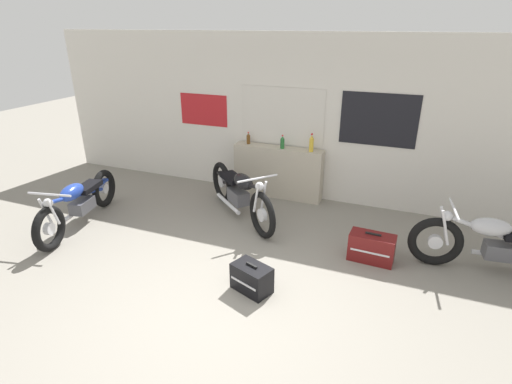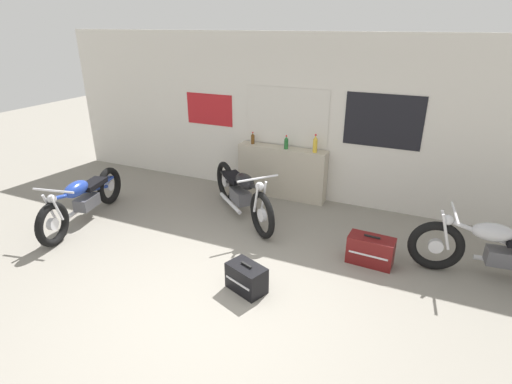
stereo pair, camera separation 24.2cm
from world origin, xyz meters
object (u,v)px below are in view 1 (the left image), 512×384
(motorcycle_black, at_px, (240,193))
(hard_case_black, at_px, (252,278))
(bottle_center, at_px, (311,144))
(hard_case_darkred, at_px, (372,248))
(bottle_leftmost, at_px, (248,139))
(motorcycle_blue, at_px, (79,202))
(motorcycle_silver, at_px, (496,244))
(bottle_left_center, at_px, (282,143))

(motorcycle_black, distance_m, hard_case_black, 1.97)
(bottle_center, height_order, hard_case_darkred, bottle_center)
(bottle_center, xyz_separation_m, hard_case_darkred, (1.26, -1.55, -0.87))
(bottle_leftmost, distance_m, motorcycle_blue, 2.98)
(motorcycle_silver, relative_size, hard_case_black, 3.89)
(bottle_center, bearing_deg, hard_case_darkred, -50.90)
(bottle_leftmost, xyz_separation_m, hard_case_black, (1.20, -2.77, -0.85))
(motorcycle_black, xyz_separation_m, hard_case_darkred, (2.13, -0.55, -0.23))
(motorcycle_silver, bearing_deg, bottle_center, 154.78)
(motorcycle_blue, relative_size, hard_case_darkred, 3.48)
(motorcycle_blue, bearing_deg, bottle_left_center, 40.41)
(motorcycle_blue, relative_size, hard_case_black, 3.93)
(bottle_leftmost, relative_size, bottle_center, 0.69)
(bottle_left_center, bearing_deg, motorcycle_black, -110.50)
(bottle_left_center, xyz_separation_m, motorcycle_blue, (-2.55, -2.17, -0.64))
(bottle_center, distance_m, motorcycle_black, 1.47)
(motorcycle_blue, bearing_deg, bottle_leftmost, 49.60)
(bottle_leftmost, relative_size, hard_case_black, 0.40)
(bottle_left_center, relative_size, hard_case_darkred, 0.40)
(hard_case_darkred, bearing_deg, motorcycle_black, 165.67)
(bottle_leftmost, bearing_deg, motorcycle_silver, -18.74)
(bottle_left_center, distance_m, motorcycle_silver, 3.50)
(bottle_left_center, height_order, hard_case_black, bottle_left_center)
(motorcycle_blue, height_order, hard_case_darkred, motorcycle_blue)
(bottle_center, bearing_deg, bottle_left_center, -178.19)
(bottle_leftmost, distance_m, motorcycle_silver, 4.13)
(bottle_leftmost, height_order, hard_case_darkred, bottle_leftmost)
(motorcycle_blue, distance_m, motorcycle_silver, 5.83)
(bottle_leftmost, distance_m, motorcycle_black, 1.23)
(bottle_leftmost, relative_size, motorcycle_blue, 0.10)
(hard_case_black, relative_size, hard_case_darkred, 0.89)
(bottle_leftmost, relative_size, hard_case_darkred, 0.36)
(bottle_left_center, relative_size, motorcycle_blue, 0.11)
(motorcycle_black, xyz_separation_m, motorcycle_blue, (-2.18, -1.18, -0.04))
(bottle_leftmost, height_order, hard_case_black, bottle_leftmost)
(bottle_leftmost, distance_m, hard_case_black, 3.14)
(hard_case_darkred, bearing_deg, bottle_leftmost, 146.73)
(bottle_leftmost, relative_size, motorcycle_black, 0.12)
(bottle_leftmost, xyz_separation_m, motorcycle_black, (0.29, -1.04, -0.59))
(motorcycle_blue, xyz_separation_m, hard_case_darkred, (4.31, 0.63, -0.20))
(bottle_left_center, xyz_separation_m, motorcycle_silver, (3.21, -1.26, -0.62))
(bottle_left_center, bearing_deg, hard_case_darkred, -41.01)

